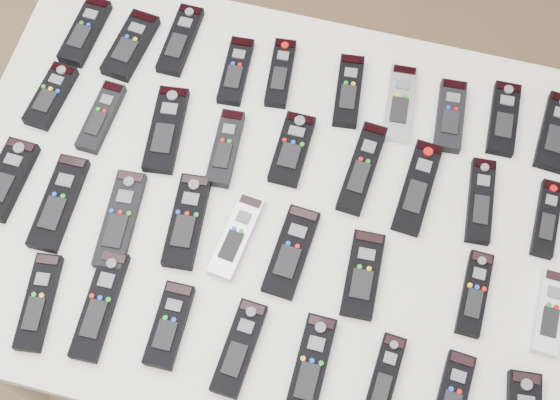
% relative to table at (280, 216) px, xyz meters
% --- Properties ---
extents(ground, '(4.00, 4.00, 0.00)m').
position_rel_table_xyz_m(ground, '(-0.14, -0.01, -0.72)').
color(ground, brown).
rests_on(ground, ground).
extents(table, '(1.25, 0.88, 0.78)m').
position_rel_table_xyz_m(table, '(0.00, 0.00, 0.00)').
color(table, white).
rests_on(table, ground).
extents(remote_0, '(0.06, 0.17, 0.02)m').
position_rel_table_xyz_m(remote_0, '(-0.49, 0.28, 0.07)').
color(remote_0, black).
rests_on(remote_0, table).
extents(remote_1, '(0.08, 0.17, 0.02)m').
position_rel_table_xyz_m(remote_1, '(-0.39, 0.27, 0.07)').
color(remote_1, black).
rests_on(remote_1, table).
extents(remote_2, '(0.05, 0.17, 0.02)m').
position_rel_table_xyz_m(remote_2, '(-0.29, 0.31, 0.07)').
color(remote_2, black).
rests_on(remote_2, table).
extents(remote_3, '(0.06, 0.16, 0.02)m').
position_rel_table_xyz_m(remote_3, '(-0.16, 0.26, 0.07)').
color(remote_3, black).
rests_on(remote_3, table).
extents(remote_4, '(0.06, 0.16, 0.02)m').
position_rel_table_xyz_m(remote_4, '(-0.07, 0.28, 0.07)').
color(remote_4, black).
rests_on(remote_4, table).
extents(remote_5, '(0.07, 0.17, 0.02)m').
position_rel_table_xyz_m(remote_5, '(0.07, 0.27, 0.07)').
color(remote_5, black).
rests_on(remote_5, table).
extents(remote_6, '(0.06, 0.17, 0.02)m').
position_rel_table_xyz_m(remote_6, '(0.18, 0.27, 0.07)').
color(remote_6, '#B7B7BC').
rests_on(remote_6, table).
extents(remote_7, '(0.06, 0.16, 0.02)m').
position_rel_table_xyz_m(remote_7, '(0.28, 0.27, 0.07)').
color(remote_7, black).
rests_on(remote_7, table).
extents(remote_8, '(0.06, 0.16, 0.02)m').
position_rel_table_xyz_m(remote_8, '(0.38, 0.29, 0.07)').
color(remote_8, black).
rests_on(remote_8, table).
extents(remote_9, '(0.07, 0.18, 0.02)m').
position_rel_table_xyz_m(remote_9, '(0.49, 0.28, 0.07)').
color(remote_9, black).
rests_on(remote_9, table).
extents(remote_10, '(0.07, 0.15, 0.02)m').
position_rel_table_xyz_m(remote_10, '(-0.50, 0.11, 0.07)').
color(remote_10, black).
rests_on(remote_10, table).
extents(remote_11, '(0.05, 0.16, 0.02)m').
position_rel_table_xyz_m(remote_11, '(-0.39, 0.09, 0.07)').
color(remote_11, black).
rests_on(remote_11, table).
extents(remote_12, '(0.08, 0.19, 0.02)m').
position_rel_table_xyz_m(remote_12, '(-0.26, 0.10, 0.07)').
color(remote_12, black).
rests_on(remote_12, table).
extents(remote_13, '(0.06, 0.16, 0.02)m').
position_rel_table_xyz_m(remote_13, '(-0.13, 0.08, 0.07)').
color(remote_13, black).
rests_on(remote_13, table).
extents(remote_14, '(0.06, 0.15, 0.02)m').
position_rel_table_xyz_m(remote_14, '(-0.01, 0.12, 0.07)').
color(remote_14, black).
rests_on(remote_14, table).
extents(remote_15, '(0.06, 0.19, 0.02)m').
position_rel_table_xyz_m(remote_15, '(0.14, 0.11, 0.07)').
color(remote_15, black).
rests_on(remote_15, table).
extents(remote_16, '(0.07, 0.19, 0.02)m').
position_rel_table_xyz_m(remote_16, '(0.25, 0.09, 0.07)').
color(remote_16, black).
rests_on(remote_16, table).
extents(remote_17, '(0.06, 0.17, 0.02)m').
position_rel_table_xyz_m(remote_17, '(0.37, 0.10, 0.07)').
color(remote_17, black).
rests_on(remote_17, table).
extents(remote_18, '(0.04, 0.16, 0.02)m').
position_rel_table_xyz_m(remote_18, '(0.49, 0.09, 0.07)').
color(remote_18, black).
rests_on(remote_18, table).
extents(remote_19, '(0.07, 0.17, 0.02)m').
position_rel_table_xyz_m(remote_19, '(-0.52, -0.08, 0.07)').
color(remote_19, black).
rests_on(remote_19, table).
extents(remote_20, '(0.06, 0.19, 0.02)m').
position_rel_table_xyz_m(remote_20, '(-0.40, -0.11, 0.07)').
color(remote_20, black).
rests_on(remote_20, table).
extents(remote_21, '(0.07, 0.20, 0.02)m').
position_rel_table_xyz_m(remote_21, '(-0.28, -0.11, 0.07)').
color(remote_21, black).
rests_on(remote_21, table).
extents(remote_22, '(0.07, 0.19, 0.02)m').
position_rel_table_xyz_m(remote_22, '(-0.16, -0.08, 0.07)').
color(remote_22, black).
rests_on(remote_22, table).
extents(remote_23, '(0.07, 0.17, 0.02)m').
position_rel_table_xyz_m(remote_23, '(-0.06, -0.09, 0.07)').
color(remote_23, '#B7B7BC').
rests_on(remote_23, table).
extents(remote_24, '(0.07, 0.18, 0.02)m').
position_rel_table_xyz_m(remote_24, '(0.04, -0.09, 0.07)').
color(remote_24, black).
rests_on(remote_24, table).
extents(remote_25, '(0.07, 0.16, 0.02)m').
position_rel_table_xyz_m(remote_25, '(0.18, -0.10, 0.07)').
color(remote_25, black).
rests_on(remote_25, table).
extents(remote_26, '(0.05, 0.16, 0.02)m').
position_rel_table_xyz_m(remote_26, '(0.38, -0.09, 0.07)').
color(remote_26, black).
rests_on(remote_26, table).
extents(remote_27, '(0.05, 0.16, 0.02)m').
position_rel_table_xyz_m(remote_27, '(0.52, -0.09, 0.07)').
color(remote_27, silver).
rests_on(remote_27, table).
extents(remote_29, '(0.07, 0.18, 0.02)m').
position_rel_table_xyz_m(remote_29, '(-0.37, -0.30, 0.07)').
color(remote_29, black).
rests_on(remote_29, table).
extents(remote_30, '(0.06, 0.20, 0.02)m').
position_rel_table_xyz_m(remote_30, '(-0.26, -0.28, 0.07)').
color(remote_30, black).
rests_on(remote_30, table).
extents(remote_31, '(0.06, 0.15, 0.02)m').
position_rel_table_xyz_m(remote_31, '(-0.13, -0.28, 0.07)').
color(remote_31, black).
rests_on(remote_31, table).
extents(remote_32, '(0.06, 0.17, 0.02)m').
position_rel_table_xyz_m(remote_32, '(0.00, -0.29, 0.07)').
color(remote_32, black).
rests_on(remote_32, table).
extents(remote_33, '(0.05, 0.18, 0.02)m').
position_rel_table_xyz_m(remote_33, '(0.13, -0.29, 0.07)').
color(remote_33, black).
rests_on(remote_33, table).
extents(remote_34, '(0.05, 0.16, 0.02)m').
position_rel_table_xyz_m(remote_34, '(0.26, -0.28, 0.07)').
color(remote_34, black).
rests_on(remote_34, table).
extents(remote_35, '(0.06, 0.15, 0.02)m').
position_rel_table_xyz_m(remote_35, '(0.37, -0.28, 0.07)').
color(remote_35, black).
rests_on(remote_35, table).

